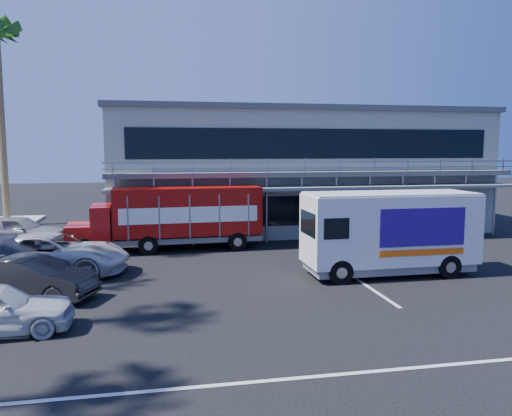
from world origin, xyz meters
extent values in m
plane|color=black|center=(0.00, 0.00, 0.00)|extent=(120.00, 120.00, 0.00)
cube|color=#9DA294|center=(3.00, 15.00, 3.50)|extent=(22.00, 10.00, 7.00)
cube|color=#515454|center=(3.00, 15.00, 7.15)|extent=(22.40, 10.40, 0.30)
cube|color=#515454|center=(3.00, 9.40, 3.60)|extent=(22.00, 1.20, 0.25)
cube|color=gray|center=(3.00, 8.85, 4.10)|extent=(22.00, 0.08, 0.90)
cube|color=slate|center=(3.00, 9.10, 2.90)|extent=(22.00, 1.80, 0.15)
cube|color=black|center=(3.00, 9.98, 1.60)|extent=(20.00, 0.06, 1.60)
cube|color=black|center=(3.00, 9.98, 5.20)|extent=(20.00, 0.06, 1.60)
cylinder|color=brown|center=(-15.10, 18.50, 6.00)|extent=(0.44, 0.44, 12.00)
cube|color=#B10F0E|center=(-9.01, 8.29, 0.88)|extent=(1.31, 2.03, 1.06)
cube|color=#B10F0E|center=(-8.04, 8.33, 1.36)|extent=(0.97, 2.23, 1.85)
cube|color=black|center=(-8.04, 8.33, 1.89)|extent=(0.12, 1.87, 0.62)
cube|color=#9D0F09|center=(-4.00, 8.50, 1.94)|extent=(7.12, 2.49, 2.29)
cube|color=slate|center=(-4.00, 8.50, 0.57)|extent=(7.11, 2.16, 0.26)
cube|color=white|center=(-3.95, 7.39, 1.85)|extent=(6.47, 0.30, 0.75)
cube|color=white|center=(-4.05, 9.61, 1.85)|extent=(6.47, 0.30, 0.75)
cylinder|color=black|center=(-8.71, 7.34, 0.46)|extent=(0.93, 0.32, 0.92)
cylinder|color=black|center=(-8.79, 9.27, 0.46)|extent=(0.93, 0.32, 0.92)
cylinder|color=black|center=(-5.89, 7.45, 0.46)|extent=(0.93, 0.32, 0.92)
cylinder|color=black|center=(-5.97, 9.39, 0.46)|extent=(0.93, 0.32, 0.92)
cylinder|color=black|center=(-1.67, 7.63, 0.46)|extent=(0.93, 0.32, 0.92)
cylinder|color=black|center=(-1.75, 9.56, 0.46)|extent=(0.93, 0.32, 0.92)
cube|color=silver|center=(3.49, 2.00, 1.85)|extent=(6.67, 2.34, 2.66)
cube|color=slate|center=(3.49, 2.00, 0.38)|extent=(6.40, 2.11, 0.33)
cube|color=black|center=(0.19, 1.97, 2.14)|extent=(0.08, 1.87, 0.90)
cube|color=silver|center=(3.49, 2.00, 3.21)|extent=(6.54, 2.29, 0.08)
cube|color=navy|center=(4.26, 0.85, 2.04)|extent=(3.42, 0.06, 1.43)
cube|color=navy|center=(4.24, 3.16, 2.04)|extent=(3.42, 0.06, 1.43)
cube|color=#F2590C|center=(4.26, 0.85, 1.09)|extent=(3.42, 0.05, 0.24)
cylinder|color=black|center=(1.13, 0.97, 0.46)|extent=(0.91, 0.29, 0.91)
cylinder|color=black|center=(1.11, 2.99, 0.46)|extent=(0.91, 0.29, 0.91)
cylinder|color=black|center=(5.50, 1.01, 0.46)|extent=(0.91, 0.29, 0.91)
cylinder|color=black|center=(5.48, 3.03, 0.46)|extent=(0.91, 0.29, 0.91)
imported|color=black|center=(-9.50, 1.20, 0.70)|extent=(4.51, 2.92, 1.40)
imported|color=#BDBDBF|center=(-9.50, 4.40, 0.82)|extent=(6.26, 3.58, 1.64)
imported|color=#333644|center=(-11.06, 4.00, 0.83)|extent=(6.15, 3.86, 1.66)
imported|color=gray|center=(-12.45, 10.80, 0.80)|extent=(4.95, 2.60, 1.61)
camera|label=1|loc=(-5.22, -15.91, 4.94)|focal=35.00mm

